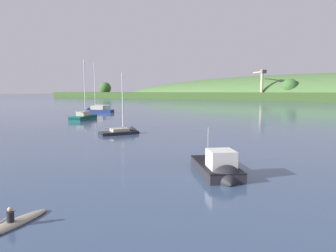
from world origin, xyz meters
TOP-DOWN VIEW (x-y plane):
  - far_shoreline_hill at (-0.41, 270.93)m, footprint 509.17×142.90m
  - dockside_crane at (-35.85, 231.97)m, footprint 13.35×14.55m
  - sailboat_near_mooring at (-2.36, 39.19)m, footprint 4.77×6.35m
  - sailboat_far_left at (-24.86, 52.98)m, footprint 5.61×9.47m
  - sailboat_outer_reach at (-37.96, 69.22)m, footprint 9.60×5.89m
  - fishing_boat_moored at (17.81, 25.52)m, footprint 6.12×6.75m
  - canoe_with_paddler at (13.24, 12.49)m, footprint 1.69×4.26m

SIDE VIEW (x-z plane):
  - canoe_with_paddler at x=13.24m, z-range -0.42..0.61m
  - sailboat_near_mooring at x=-2.36m, z-range -4.73..5.00m
  - sailboat_far_left at x=-24.86m, z-range -6.69..7.35m
  - far_shoreline_hill at x=-0.41m, z-range -19.67..20.33m
  - fishing_boat_moored at x=17.81m, z-range -1.74..2.42m
  - sailboat_outer_reach at x=-37.96m, z-range -7.34..8.07m
  - dockside_crane at x=-35.85m, z-range 0.16..21.73m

